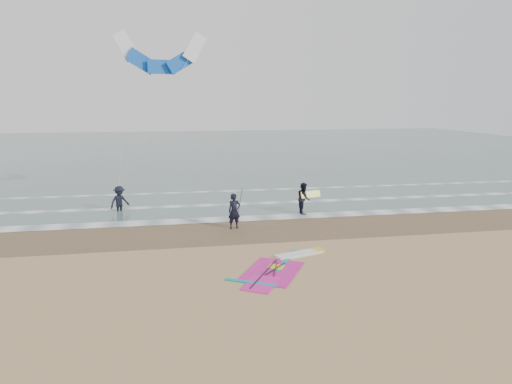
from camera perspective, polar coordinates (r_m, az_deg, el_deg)
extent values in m
plane|color=tan|center=(18.50, 2.94, -9.70)|extent=(120.00, 120.00, 0.00)
cube|color=#47605E|center=(65.27, -6.67, 5.39)|extent=(120.00, 80.00, 0.02)
cube|color=brown|center=(24.09, -0.30, -4.67)|extent=(120.00, 5.00, 0.01)
cube|color=white|center=(26.17, -1.12, -3.31)|extent=(120.00, 1.20, 0.02)
cube|color=white|center=(29.83, -2.28, -1.50)|extent=(120.00, 0.70, 0.02)
cube|color=white|center=(34.19, -3.32, 0.14)|extent=(120.00, 0.50, 0.01)
cube|color=white|center=(20.24, 5.40, -7.71)|extent=(2.26, 1.20, 0.11)
cube|color=yellow|center=(20.79, 7.77, -7.23)|extent=(0.54, 0.63, 0.11)
cube|color=#DF1C95|center=(18.28, 2.03, -9.90)|extent=(3.09, 3.41, 0.04)
cube|color=#DF1C95|center=(17.12, 0.65, -11.40)|extent=(1.71, 1.90, 0.04)
cube|color=#0C8C99|center=(19.51, 3.87, -8.51)|extent=(1.58, 2.54, 0.04)
cube|color=#0C8C99|center=(17.22, -0.64, -11.25)|extent=(1.85, 1.18, 0.04)
cube|color=yellow|center=(18.73, 2.54, -9.35)|extent=(0.80, 0.77, 0.05)
cylinder|color=black|center=(18.04, 1.04, -10.10)|extent=(1.63, 2.77, 0.05)
cylinder|color=black|center=(18.46, 2.46, -9.54)|extent=(1.09, 1.20, 0.04)
cylinder|color=black|center=(18.46, 2.46, -9.54)|extent=(0.52, 1.52, 0.04)
imported|color=black|center=(24.04, -2.73, -2.41)|extent=(0.77, 0.60, 1.88)
imported|color=black|center=(27.32, 5.97, -0.79)|extent=(0.80, 0.98, 1.88)
imported|color=black|center=(28.92, -16.72, -0.49)|extent=(1.43, 1.31, 1.93)
cylinder|color=black|center=(23.98, -2.03, -1.36)|extent=(0.17, 0.86, 1.82)
cube|color=yellow|center=(27.29, 6.85, -0.28)|extent=(1.30, 0.51, 0.39)
cube|color=white|center=(30.59, -15.98, 17.14)|extent=(1.60, 0.58, 1.98)
cube|color=blue|center=(30.43, -14.15, 15.57)|extent=(1.92, 0.68, 1.65)
cube|color=blue|center=(30.36, -11.74, 15.07)|extent=(1.73, 0.62, 0.88)
cube|color=blue|center=(30.38, -9.38, 15.76)|extent=(1.92, 0.68, 1.65)
cube|color=white|center=(30.50, -7.68, 17.48)|extent=(1.60, 0.58, 1.98)
cylinder|color=beige|center=(29.40, -16.36, 8.93)|extent=(0.68, 2.14, 8.65)
cylinder|color=beige|center=(29.25, -12.20, 9.11)|extent=(4.90, 2.14, 8.65)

